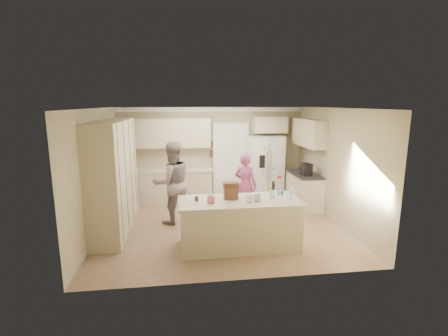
{
  "coord_description": "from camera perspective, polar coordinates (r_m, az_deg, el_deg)",
  "views": [
    {
      "loc": [
        -0.86,
        -6.83,
        2.7
      ],
      "look_at": [
        0.1,
        0.35,
        1.25
      ],
      "focal_mm": 26.0,
      "sensor_mm": 36.0,
      "label": 1
    }
  ],
  "objects": [
    {
      "name": "tissue_box",
      "position": [
        5.9,
        -2.35,
        -5.48
      ],
      "size": [
        0.13,
        0.13,
        0.14
      ],
      "primitive_type": "cube",
      "color": "pink",
      "rests_on": "island_top"
    },
    {
      "name": "wall_frame_upper",
      "position": [
        9.21,
        -2.08,
        4.15
      ],
      "size": [
        0.15,
        0.02,
        0.2
      ],
      "primitive_type": "cube",
      "color": "brown",
      "rests_on": "wall_back"
    },
    {
      "name": "greeting_card_b",
      "position": [
        5.99,
        5.86,
        -5.19
      ],
      "size": [
        0.12,
        0.05,
        0.16
      ],
      "primitive_type": "cube",
      "rotation": [
        0.15,
        0.0,
        -0.1
      ],
      "color": "silver",
      "rests_on": "island_top"
    },
    {
      "name": "right_base_cab",
      "position": [
        8.74,
        13.9,
        -4.0
      ],
      "size": [
        0.6,
        1.2,
        0.88
      ],
      "primitive_type": "cube",
      "color": "beige",
      "rests_on": "floor"
    },
    {
      "name": "teen_boy",
      "position": [
        7.41,
        -9.07,
        -2.57
      ],
      "size": [
        1.09,
        0.97,
        1.88
      ],
      "primitive_type": "imported",
      "rotation": [
        0.0,
        0.0,
        3.47
      ],
      "color": "gray",
      "rests_on": "floor"
    },
    {
      "name": "wall_left",
      "position": [
        7.19,
        -21.55,
        -0.72
      ],
      "size": [
        0.02,
        4.6,
        2.6
      ],
      "primitive_type": "cube",
      "color": "tan",
      "rests_on": "ground"
    },
    {
      "name": "refrigerator",
      "position": [
        9.27,
        7.25,
        0.03
      ],
      "size": [
        0.97,
        0.79,
        1.8
      ],
      "primitive_type": "cube",
      "rotation": [
        0.0,
        0.0,
        0.1
      ],
      "color": "white",
      "rests_on": "floor"
    },
    {
      "name": "doorway_opening",
      "position": [
        9.36,
        1.17,
        1.18
      ],
      "size": [
        0.9,
        0.06,
        2.1
      ],
      "primitive_type": "cube",
      "color": "black",
      "rests_on": "floor"
    },
    {
      "name": "right_countertop",
      "position": [
        8.63,
        13.98,
        -1.06
      ],
      "size": [
        0.63,
        1.24,
        0.04
      ],
      "primitive_type": "cube",
      "color": "#2D2B28",
      "rests_on": "right_base_cab"
    },
    {
      "name": "shaker_salt",
      "position": [
        6.47,
        9.58,
        -4.34
      ],
      "size": [
        0.05,
        0.05,
        0.09
      ],
      "primitive_type": "cylinder",
      "color": "teal",
      "rests_on": "island_top"
    },
    {
      "name": "fridge_handle_r",
      "position": [
        8.9,
        8.19,
        0.53
      ],
      "size": [
        0.02,
        0.02,
        0.85
      ],
      "primitive_type": "cylinder",
      "color": "silver",
      "rests_on": "refrigerator"
    },
    {
      "name": "wall_frame_lower",
      "position": [
        9.25,
        -2.07,
        2.49
      ],
      "size": [
        0.15,
        0.02,
        0.2
      ],
      "primitive_type": "cube",
      "color": "brown",
      "rests_on": "wall_back"
    },
    {
      "name": "shaker_pepper",
      "position": [
        6.5,
        10.18,
        -4.31
      ],
      "size": [
        0.05,
        0.05,
        0.09
      ],
      "primitive_type": "cylinder",
      "color": "teal",
      "rests_on": "island_top"
    },
    {
      "name": "fridge_handle_l",
      "position": [
        8.87,
        7.57,
        0.51
      ],
      "size": [
        0.02,
        0.02,
        0.85
      ],
      "primitive_type": "cylinder",
      "color": "silver",
      "rests_on": "refrigerator"
    },
    {
      "name": "teen_girl",
      "position": [
        7.8,
        3.8,
        -3.01
      ],
      "size": [
        0.67,
        0.63,
        1.55
      ],
      "primitive_type": "imported",
      "rotation": [
        0.0,
        0.0,
        2.5
      ],
      "color": "#AF4584",
      "rests_on": "floor"
    },
    {
      "name": "back_countertop",
      "position": [
        9.01,
        -9.31,
        -0.36
      ],
      "size": [
        2.24,
        0.63,
        0.04
      ],
      "primitive_type": "cube",
      "color": "beige",
      "rests_on": "back_base_cab"
    },
    {
      "name": "right_upper_cab",
      "position": [
        8.71,
        14.66,
        6.02
      ],
      "size": [
        0.35,
        1.5,
        0.7
      ],
      "primitive_type": "cube",
      "color": "beige",
      "rests_on": "wall_right"
    },
    {
      "name": "water_bottle",
      "position": [
        6.16,
        11.78,
        -4.52
      ],
      "size": [
        0.07,
        0.07,
        0.24
      ],
      "primitive_type": "cylinder",
      "color": "silver",
      "rests_on": "island_top"
    },
    {
      "name": "utensil_crock",
      "position": [
        6.26,
        8.56,
        -4.57
      ],
      "size": [
        0.13,
        0.13,
        0.15
      ],
      "primitive_type": "cylinder",
      "color": "white",
      "rests_on": "island_top"
    },
    {
      "name": "back_base_cab",
      "position": [
        9.12,
        -9.21,
        -3.17
      ],
      "size": [
        2.2,
        0.6,
        0.88
      ],
      "primitive_type": "cube",
      "color": "beige",
      "rests_on": "floor"
    },
    {
      "name": "fridge_dispenser",
      "position": [
        8.82,
        6.51,
        1.13
      ],
      "size": [
        0.22,
        0.03,
        0.35
      ],
      "primitive_type": "cube",
      "color": "black",
      "rests_on": "refrigerator"
    },
    {
      "name": "wall_front",
      "position": [
        4.81,
        3.03,
        -5.64
      ],
      "size": [
        5.2,
        0.02,
        2.6
      ],
      "primitive_type": "cube",
      "color": "tan",
      "rests_on": "ground"
    },
    {
      "name": "wall_right",
      "position": [
        7.79,
        18.99,
        0.34
      ],
      "size": [
        0.02,
        4.6,
        2.6
      ],
      "primitive_type": "cube",
      "color": "tan",
      "rests_on": "ground"
    },
    {
      "name": "island_top",
      "position": [
        6.1,
        2.75,
        -5.87
      ],
      "size": [
        2.28,
        0.96,
        0.05
      ],
      "primitive_type": "cube",
      "color": "beige",
      "rests_on": "island_base"
    },
    {
      "name": "over_fridge_cab",
      "position": [
        9.32,
        8.1,
        7.52
      ],
      "size": [
        0.95,
        0.35,
        0.45
      ],
      "primitive_type": "cube",
      "color": "beige",
      "rests_on": "wall_back"
    },
    {
      "name": "wall_back",
      "position": [
        9.29,
        -2.22,
        2.65
      ],
      "size": [
        5.2,
        0.02,
        2.6
      ],
      "primitive_type": "cube",
      "color": "tan",
      "rests_on": "ground"
    },
    {
      "name": "tissue_plume",
      "position": [
        5.87,
        -2.36,
        -4.46
      ],
      "size": [
        0.08,
        0.08,
        0.08
      ],
      "primitive_type": "cone",
      "color": "white",
      "rests_on": "tissue_box"
    },
    {
      "name": "dollhouse_body",
      "position": [
        6.13,
        1.21,
        -4.45
      ],
      "size": [
        0.26,
        0.18,
        0.22
      ],
      "primitive_type": "cube",
      "color": "brown",
      "rests_on": "island_top"
    },
    {
      "name": "coffee_maker",
      "position": [
        8.4,
        14.28,
        -0.22
      ],
      "size": [
        0.22,
        0.28,
        0.3
      ],
      "primitive_type": "cube",
      "color": "black",
      "rests_on": "right_countertop"
    },
    {
      "name": "island_base",
      "position": [
        6.25,
        2.71,
        -9.9
      ],
      "size": [
        2.2,
        0.9,
        0.88
      ],
      "primitive_type": "cube",
      "color": "beige",
      "rests_on": "floor"
    },
    {
      "name": "back_upper_cab",
      "position": [
        8.99,
        -9.49,
        6.07
      ],
      "size": [
        2.2,
        0.35,
        0.8
      ],
      "primitive_type": "cube",
      "color": "beige",
      "rests_on": "wall_back"
    },
    {
      "name": "pantry_bank",
      "position": [
        7.34,
        -18.76,
        -1.29
      ],
      "size": [
        0.6,
        2.6,
        2.35
      ],
      "primitive_type": "cube",
      "color": "beige",
      "rests_on": "floor"
    },
    {
      "name": "crown_back",
      "position": [
        9.13,
        -2.25,
        10.25
      ],
      "size": [
        5.2,
        0.08,
        0.12
      ],
      "primitive_type": "cube",
      "color": "white",
      "rests_on": "wall_back"
    },
    {
      "name": "fridge_seam",
      "position": [
        8.93,
        7.83,
        -0.41
      ],
      "size": [
        0.02,
        0.02,
        1.78
      ],
      "primitive_type": "cube",
      "color": "gray",
      "rests_on": "refrigerator"
    },
    {
      "name": "ceiling",
      "position": [
        6.88,
        -0.45,
        10.57
      ],
      "size": [
        5.2,
        4.6,
        0.02
      ],
      "primitive_type": "cube",
      "color": "white",
      "rests_on": "wall_back"
    },
    {
      "name": "doorway_casing",
      "position": [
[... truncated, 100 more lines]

